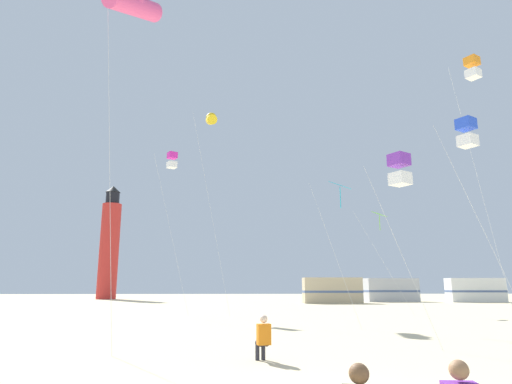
% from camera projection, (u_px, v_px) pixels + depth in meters
% --- Properties ---
extents(kite_flyer_standing, '(0.40, 0.55, 1.16)m').
position_uv_depth(kite_flyer_standing, '(263.00, 337.00, 11.34)').
color(kite_flyer_standing, orange).
rests_on(kite_flyer_standing, ground).
extents(kite_box_orange, '(1.68, 1.68, 13.44)m').
position_uv_depth(kite_box_orange, '(473.00, 68.00, 22.57)').
color(kite_box_orange, silver).
rests_on(kite_box_orange, ground).
extents(kite_box_blue, '(2.37, 2.08, 8.37)m').
position_uv_depth(kite_box_blue, '(467.00, 133.00, 17.29)').
color(kite_box_blue, silver).
rests_on(kite_box_blue, ground).
extents(kite_tube_gold, '(2.75, 2.81, 14.41)m').
position_uv_depth(kite_tube_gold, '(211.00, 119.00, 31.84)').
color(kite_tube_gold, silver).
rests_on(kite_tube_gold, ground).
extents(kite_diamond_cyan, '(2.26, 2.26, 7.16)m').
position_uv_depth(kite_diamond_cyan, '(340.00, 190.00, 22.46)').
color(kite_diamond_cyan, silver).
rests_on(kite_diamond_cyan, ground).
extents(kite_tube_rainbow, '(1.82, 2.52, 12.19)m').
position_uv_depth(kite_tube_rainbow, '(134.00, 4.00, 15.30)').
color(kite_tube_rainbow, silver).
rests_on(kite_tube_rainbow, ground).
extents(kite_box_magenta, '(2.61, 2.01, 11.23)m').
position_uv_depth(kite_box_magenta, '(172.00, 160.00, 31.29)').
color(kite_box_magenta, silver).
rests_on(kite_box_magenta, ground).
extents(kite_diamond_lime, '(3.48, 2.90, 7.27)m').
position_uv_depth(kite_diamond_lime, '(379.00, 218.00, 32.21)').
color(kite_diamond_lime, silver).
rests_on(kite_diamond_lime, ground).
extents(kite_box_violet, '(1.83, 1.83, 6.53)m').
position_uv_depth(kite_box_violet, '(400.00, 170.00, 15.67)').
color(kite_box_violet, silver).
rests_on(kite_box_violet, ground).
extents(lighthouse_distant, '(2.80, 2.80, 16.80)m').
position_uv_depth(lighthouse_distant, '(109.00, 245.00, 65.24)').
color(lighthouse_distant, red).
rests_on(lighthouse_distant, ground).
extents(rv_van_tan, '(6.50, 2.50, 2.80)m').
position_uv_depth(rv_van_tan, '(332.00, 290.00, 49.02)').
color(rv_van_tan, '#C6B28C').
rests_on(rv_van_tan, ground).
extents(rv_van_silver, '(6.56, 2.68, 2.80)m').
position_uv_depth(rv_van_silver, '(391.00, 290.00, 54.03)').
color(rv_van_silver, '#B7BABF').
rests_on(rv_van_silver, ground).
extents(rv_van_white, '(6.62, 2.88, 2.80)m').
position_uv_depth(rv_van_white, '(475.00, 290.00, 52.63)').
color(rv_van_white, white).
rests_on(rv_van_white, ground).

